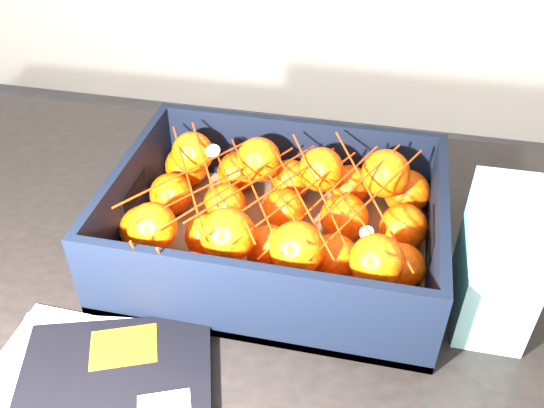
# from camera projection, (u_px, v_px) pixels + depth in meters

# --- Properties ---
(table) EXTENTS (1.22, 0.83, 0.75)m
(table) POSITION_uv_depth(u_px,v_px,m) (190.00, 314.00, 0.86)
(table) COLOR black
(table) RESTS_ON ground
(produce_crate) EXTENTS (0.43, 0.32, 0.12)m
(produce_crate) POSITION_uv_depth(u_px,v_px,m) (277.00, 232.00, 0.80)
(produce_crate) COLOR brown
(produce_crate) RESTS_ON table
(clementine_heap) EXTENTS (0.41, 0.31, 0.12)m
(clementine_heap) POSITION_uv_depth(u_px,v_px,m) (278.00, 221.00, 0.78)
(clementine_heap) COLOR #FA4405
(clementine_heap) RESTS_ON produce_crate
(mesh_net) EXTENTS (0.36, 0.28, 0.09)m
(mesh_net) POSITION_uv_depth(u_px,v_px,m) (271.00, 192.00, 0.75)
(mesh_net) COLOR red
(mesh_net) RESTS_ON clementine_heap
(retail_carton) EXTENTS (0.08, 0.12, 0.18)m
(retail_carton) POSITION_uv_depth(u_px,v_px,m) (499.00, 263.00, 0.68)
(retail_carton) COLOR silver
(retail_carton) RESTS_ON table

